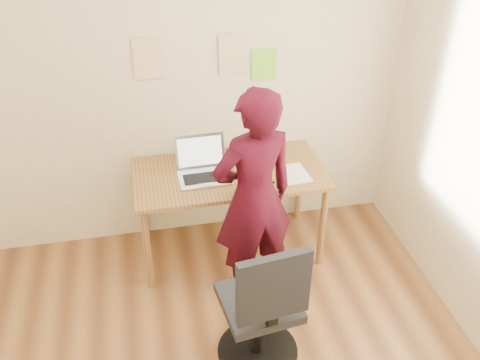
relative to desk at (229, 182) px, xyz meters
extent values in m
cube|color=beige|center=(-0.36, 0.39, 0.70)|extent=(3.50, 0.04, 2.70)
cube|color=olive|center=(0.00, 0.00, 0.07)|extent=(1.40, 0.70, 0.03)
cylinder|color=olive|center=(-0.65, -0.30, -0.30)|extent=(0.05, 0.05, 0.71)
cylinder|color=olive|center=(0.65, -0.30, -0.30)|extent=(0.05, 0.05, 0.71)
cylinder|color=olive|center=(-0.65, 0.30, -0.30)|extent=(0.05, 0.05, 0.71)
cylinder|color=olive|center=(0.65, 0.30, -0.30)|extent=(0.05, 0.05, 0.71)
cube|color=#B8B8C0|center=(-0.19, -0.05, 0.10)|extent=(0.37, 0.27, 0.02)
cube|color=black|center=(-0.19, -0.05, 0.11)|extent=(0.30, 0.15, 0.00)
cube|color=#B8B8C0|center=(-0.20, 0.11, 0.23)|extent=(0.37, 0.08, 0.25)
cube|color=white|center=(-0.20, 0.11, 0.23)|extent=(0.32, 0.06, 0.20)
cube|color=white|center=(0.46, -0.12, 0.09)|extent=(0.21, 0.29, 0.00)
cube|color=black|center=(0.23, -0.16, 0.09)|extent=(0.12, 0.15, 0.01)
cube|color=#3F4C59|center=(0.23, -0.16, 0.10)|extent=(0.10, 0.12, 0.00)
cube|color=#E2BF87|center=(-0.49, 0.36, 0.86)|extent=(0.21, 0.00, 0.30)
cube|color=#E2BF87|center=(0.11, 0.36, 0.85)|extent=(0.21, 0.00, 0.30)
cube|color=#8BDD31|center=(0.33, 0.36, 0.75)|extent=(0.18, 0.00, 0.24)
cube|color=black|center=(-0.02, -1.04, -0.19)|extent=(0.49, 0.49, 0.06)
cube|color=black|center=(0.01, -1.25, 0.13)|extent=(0.42, 0.10, 0.44)
cube|color=black|center=(0.01, -1.24, -0.10)|extent=(0.06, 0.05, 0.12)
cylinder|color=black|center=(-0.02, -1.04, -0.43)|extent=(0.06, 0.06, 0.44)
cylinder|color=black|center=(-0.02, -1.04, -0.64)|extent=(0.52, 0.52, 0.03)
imported|color=#390714|center=(0.08, -0.44, 0.14)|extent=(0.65, 0.50, 1.59)
camera|label=1|loc=(-0.59, -3.25, 2.20)|focal=40.00mm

